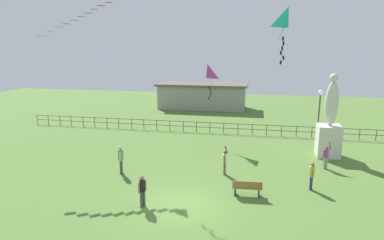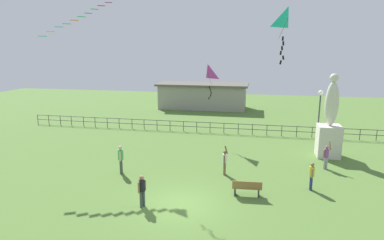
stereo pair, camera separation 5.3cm
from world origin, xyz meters
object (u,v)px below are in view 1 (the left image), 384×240
object	(u,v)px
statue_monument	(329,129)
person_3	(312,174)
park_bench	(247,188)
person_0	(121,158)
person_1	(225,161)
lamppost	(319,108)
kite_3	(288,20)
person_2	(142,189)
kite_1	(208,73)
person_4	(326,155)

from	to	relation	value
statue_monument	person_3	distance (m)	6.54
park_bench	person_0	distance (m)	7.78
person_1	person_0	bearing A→B (deg)	-170.26
lamppost	person_0	size ratio (longest dim) A/B	2.61
kite_3	person_2	bearing A→B (deg)	-158.72
person_1	person_2	distance (m)	5.97
person_0	person_3	bearing A→B (deg)	-1.10
park_bench	kite_1	distance (m)	11.33
statue_monument	park_bench	size ratio (longest dim) A/B	3.79
kite_3	park_bench	bearing A→B (deg)	-168.16
person_1	lamppost	bearing A→B (deg)	43.35
lamppost	person_0	world-z (taller)	lamppost
person_4	kite_1	distance (m)	10.49
person_4	kite_1	bearing A→B (deg)	150.93
person_2	person_4	size ratio (longest dim) A/B	0.90
park_bench	person_4	bearing A→B (deg)	46.38
person_3	kite_1	world-z (taller)	kite_1
statue_monument	person_2	distance (m)	14.12
lamppost	person_0	distance (m)	14.25
person_1	kite_1	world-z (taller)	kite_1
lamppost	park_bench	distance (m)	10.12
statue_monument	person_1	bearing A→B (deg)	-144.09
person_0	person_4	size ratio (longest dim) A/B	0.98
person_0	person_1	world-z (taller)	person_1
lamppost	person_3	world-z (taller)	lamppost
person_1	person_4	xyz separation A→B (m)	(6.12, 2.20, 0.01)
statue_monument	person_3	xyz separation A→B (m)	(-1.97, -6.14, -1.07)
statue_monument	person_2	xyz separation A→B (m)	(-10.15, -9.76, -1.04)
person_4	person_2	bearing A→B (deg)	-143.38
lamppost	person_2	size ratio (longest dim) A/B	2.85
lamppost	park_bench	size ratio (longest dim) A/B	2.97
person_1	person_3	size ratio (longest dim) A/B	1.15
kite_3	person_1	bearing A→B (deg)	140.93
person_1	kite_3	distance (m)	8.69
person_3	person_4	world-z (taller)	person_4
person_1	kite_1	distance (m)	8.48
lamppost	person_3	xyz separation A→B (m)	(-1.37, -7.05, -2.41)
lamppost	person_1	world-z (taller)	lamppost
statue_monument	person_1	world-z (taller)	statue_monument
person_4	kite_1	size ratio (longest dim) A/B	0.65
statue_monument	kite_3	xyz separation A→B (m)	(-3.77, -7.27, 6.74)
lamppost	person_2	bearing A→B (deg)	-131.83
statue_monument	person_3	size ratio (longest dim) A/B	3.78
park_bench	person_4	size ratio (longest dim) A/B	0.86
person_2	kite_1	size ratio (longest dim) A/B	0.58
kite_1	park_bench	bearing A→B (deg)	-69.57
kite_1	lamppost	bearing A→B (deg)	-6.90
person_0	statue_monument	bearing A→B (deg)	24.71
person_0	lamppost	bearing A→B (deg)	29.11
person_0	kite_3	xyz separation A→B (m)	(9.12, -1.35, 7.69)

